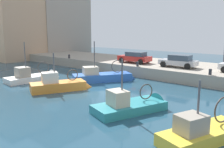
% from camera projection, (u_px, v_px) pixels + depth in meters
% --- Properties ---
extents(water_surface, '(80.00, 80.00, 0.00)m').
position_uv_depth(water_surface, '(107.00, 92.00, 20.32)').
color(water_surface, navy).
rests_on(water_surface, ground).
extents(quay_wall, '(9.00, 56.00, 1.20)m').
position_uv_depth(quay_wall, '(171.00, 69.00, 28.76)').
color(quay_wall, '#9E9384').
rests_on(quay_wall, ground).
extents(fishing_boat_orange, '(5.59, 3.73, 4.06)m').
position_uv_depth(fishing_boat_orange, '(62.00, 89.00, 21.01)').
color(fishing_boat_orange, orange).
rests_on(fishing_boat_orange, ground).
extents(fishing_boat_teal, '(5.92, 3.60, 4.38)m').
position_uv_depth(fishing_boat_teal, '(135.00, 109.00, 15.70)').
color(fishing_boat_teal, teal).
rests_on(fishing_boat_teal, ground).
extents(fishing_boat_blue, '(6.71, 5.06, 4.97)m').
position_uv_depth(fishing_boat_blue, '(105.00, 80.00, 24.92)').
color(fishing_boat_blue, '#2D60B7').
rests_on(fishing_boat_blue, ground).
extents(fishing_boat_white, '(6.00, 2.72, 4.98)m').
position_uv_depth(fishing_boat_white, '(35.00, 79.00, 25.12)').
color(fishing_boat_white, white).
rests_on(fishing_boat_white, ground).
extents(fishing_boat_yellow, '(5.73, 3.29, 3.73)m').
position_uv_depth(fishing_boat_yellow, '(208.00, 137.00, 11.53)').
color(fishing_boat_yellow, gold).
rests_on(fishing_boat_yellow, ground).
extents(parked_car_silver, '(2.17, 4.12, 1.37)m').
position_uv_depth(parked_car_silver, '(179.00, 61.00, 26.10)').
color(parked_car_silver, '#B7B7BC').
rests_on(parked_car_silver, quay_wall).
extents(parked_car_red, '(2.19, 4.18, 1.38)m').
position_uv_depth(parked_car_red, '(135.00, 57.00, 29.69)').
color(parked_car_red, red).
rests_on(parked_car_red, quay_wall).
extents(mooring_bollard_south, '(0.28, 0.28, 0.55)m').
position_uv_depth(mooring_bollard_south, '(210.00, 72.00, 21.66)').
color(mooring_bollard_south, '#2D2D33').
rests_on(mooring_bollard_south, quay_wall).
extents(mooring_bollard_mid, '(0.28, 0.28, 0.55)m').
position_uv_depth(mooring_bollard_mid, '(138.00, 64.00, 26.81)').
color(mooring_bollard_mid, '#2D2D33').
rests_on(mooring_bollard_mid, quay_wall).
extents(mooring_bollard_north, '(0.28, 0.28, 0.55)m').
position_uv_depth(mooring_bollard_north, '(69.00, 56.00, 34.53)').
color(mooring_bollard_north, '#2D2D33').
rests_on(mooring_bollard_north, quay_wall).
extents(waterfront_building_west_mid, '(9.44, 9.23, 13.69)m').
position_uv_depth(waterfront_building_west_mid, '(16.00, 21.00, 43.03)').
color(waterfront_building_west_mid, tan).
rests_on(waterfront_building_west_mid, ground).
extents(waterfront_building_east_mid, '(11.38, 9.02, 18.13)m').
position_uv_depth(waterfront_building_east_mid, '(57.00, 11.00, 49.00)').
color(waterfront_building_east_mid, '#A39384').
rests_on(waterfront_building_east_mid, ground).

